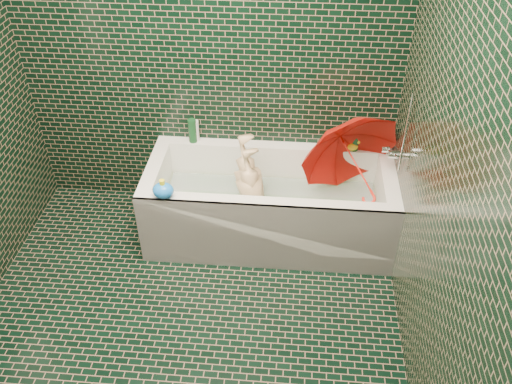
# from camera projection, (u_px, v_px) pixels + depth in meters

# --- Properties ---
(floor) EXTENTS (2.80, 2.80, 0.00)m
(floor) POSITION_uv_depth(u_px,v_px,m) (182.00, 343.00, 3.22)
(floor) COLOR black
(floor) RESTS_ON ground
(wall_back) EXTENTS (2.80, 0.00, 2.80)m
(wall_back) POSITION_uv_depth(u_px,v_px,m) (207.00, 48.00, 3.54)
(wall_back) COLOR black
(wall_back) RESTS_ON floor
(wall_right) EXTENTS (0.00, 2.80, 2.80)m
(wall_right) POSITION_uv_depth(u_px,v_px,m) (452.00, 188.00, 2.36)
(wall_right) COLOR black
(wall_right) RESTS_ON floor
(bathtub) EXTENTS (1.70, 0.75, 0.55)m
(bathtub) POSITION_uv_depth(u_px,v_px,m) (269.00, 211.00, 3.85)
(bathtub) COLOR white
(bathtub) RESTS_ON floor
(bath_mat) EXTENTS (1.35, 0.47, 0.01)m
(bath_mat) POSITION_uv_depth(u_px,v_px,m) (269.00, 215.00, 3.90)
(bath_mat) COLOR #4EBA25
(bath_mat) RESTS_ON bathtub
(water) EXTENTS (1.48, 0.53, 0.00)m
(water) POSITION_uv_depth(u_px,v_px,m) (270.00, 200.00, 3.81)
(water) COLOR silver
(water) RESTS_ON bathtub
(faucet) EXTENTS (0.18, 0.19, 0.55)m
(faucet) POSITION_uv_depth(u_px,v_px,m) (398.00, 150.00, 3.45)
(faucet) COLOR silver
(faucet) RESTS_ON wall_right
(child) EXTENTS (1.01, 0.52, 0.33)m
(child) POSITION_uv_depth(u_px,v_px,m) (255.00, 200.00, 3.79)
(child) COLOR #D2B183
(child) RESTS_ON bathtub
(umbrella) EXTENTS (1.00, 1.03, 0.97)m
(umbrella) POSITION_uv_depth(u_px,v_px,m) (357.00, 166.00, 3.58)
(umbrella) COLOR red
(umbrella) RESTS_ON bathtub
(soap_bottle_a) EXTENTS (0.11, 0.11, 0.27)m
(soap_bottle_a) POSITION_uv_depth(u_px,v_px,m) (385.00, 149.00, 3.86)
(soap_bottle_a) COLOR white
(soap_bottle_a) RESTS_ON bathtub
(soap_bottle_b) EXTENTS (0.11, 0.11, 0.19)m
(soap_bottle_b) POSITION_uv_depth(u_px,v_px,m) (379.00, 152.00, 3.83)
(soap_bottle_b) COLOR #5C1F74
(soap_bottle_b) RESTS_ON bathtub
(soap_bottle_c) EXTENTS (0.16, 0.16, 0.16)m
(soap_bottle_c) POSITION_uv_depth(u_px,v_px,m) (374.00, 149.00, 3.86)
(soap_bottle_c) COLOR #12401E
(soap_bottle_c) RESTS_ON bathtub
(bottle_right_tall) EXTENTS (0.07, 0.07, 0.23)m
(bottle_right_tall) POSITION_uv_depth(u_px,v_px,m) (356.00, 136.00, 3.79)
(bottle_right_tall) COLOR #12401E
(bottle_right_tall) RESTS_ON bathtub
(bottle_right_pump) EXTENTS (0.05, 0.05, 0.16)m
(bottle_right_pump) POSITION_uv_depth(u_px,v_px,m) (384.00, 139.00, 3.82)
(bottle_right_pump) COLOR silver
(bottle_right_pump) RESTS_ON bathtub
(bottle_left_tall) EXTENTS (0.07, 0.07, 0.18)m
(bottle_left_tall) POSITION_uv_depth(u_px,v_px,m) (192.00, 131.00, 3.89)
(bottle_left_tall) COLOR #12401E
(bottle_left_tall) RESTS_ON bathtub
(bottle_left_short) EXTENTS (0.06, 0.06, 0.16)m
(bottle_left_short) POSITION_uv_depth(u_px,v_px,m) (195.00, 131.00, 3.91)
(bottle_left_short) COLOR white
(bottle_left_short) RESTS_ON bathtub
(rubber_duck) EXTENTS (0.12, 0.08, 0.09)m
(rubber_duck) POSITION_uv_depth(u_px,v_px,m) (353.00, 145.00, 3.83)
(rubber_duck) COLOR yellow
(rubber_duck) RESTS_ON bathtub
(bath_toy) EXTENTS (0.16, 0.15, 0.13)m
(bath_toy) POSITION_uv_depth(u_px,v_px,m) (163.00, 190.00, 3.39)
(bath_toy) COLOR #1A77EF
(bath_toy) RESTS_ON bathtub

